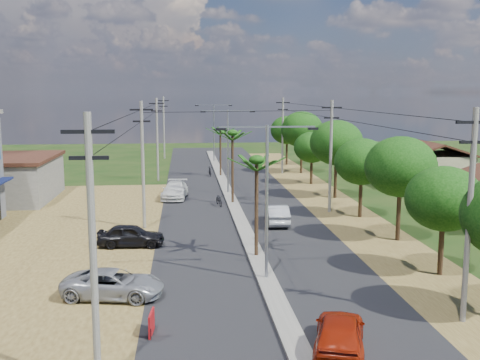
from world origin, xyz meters
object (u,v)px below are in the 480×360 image
(car_silver_mid, at_px, (277,215))
(car_parked_silver, at_px, (113,285))
(car_red_near, at_px, (340,334))
(car_white_far, at_px, (175,191))
(moto_rider_east, at_px, (339,355))
(roadside_sign, at_px, (151,324))
(car_parked_dark, at_px, (131,236))

(car_silver_mid, relative_size, car_parked_silver, 0.92)
(car_silver_mid, xyz_separation_m, car_parked_silver, (-10.08, -14.07, -0.06))
(car_red_near, height_order, car_parked_silver, car_red_near)
(car_red_near, relative_size, car_white_far, 0.88)
(car_red_near, xyz_separation_m, car_parked_silver, (-9.00, 6.63, -0.11))
(car_parked_silver, height_order, moto_rider_east, car_parked_silver)
(car_red_near, xyz_separation_m, roadside_sign, (-7.00, 2.37, -0.29))
(car_red_near, relative_size, car_parked_dark, 1.09)
(car_red_near, distance_m, car_white_far, 32.16)
(roadside_sign, bearing_deg, moto_rider_east, -21.46)
(car_silver_mid, height_order, car_parked_dark, car_silver_mid)
(car_white_far, height_order, car_parked_dark, car_white_far)
(car_parked_silver, relative_size, car_parked_dark, 1.15)
(moto_rider_east, distance_m, roadside_sign, 7.53)
(car_white_far, xyz_separation_m, moto_rider_east, (6.20, -32.55, -0.23))
(car_red_near, relative_size, roadside_sign, 3.91)
(moto_rider_east, relative_size, roadside_sign, 1.67)
(car_white_far, xyz_separation_m, roadside_sign, (-0.50, -29.12, -0.27))
(car_white_far, xyz_separation_m, car_parked_dark, (-2.50, -15.95, -0.04))
(car_parked_dark, xyz_separation_m, roadside_sign, (2.00, -13.17, -0.23))
(roadside_sign, bearing_deg, car_white_far, 94.65)
(car_parked_silver, relative_size, roadside_sign, 4.13)
(car_parked_dark, bearing_deg, car_parked_silver, -176.73)
(car_parked_dark, bearing_deg, car_white_far, -5.64)
(car_silver_mid, bearing_deg, car_parked_dark, 29.91)
(car_red_near, height_order, car_silver_mid, car_red_near)
(car_white_far, relative_size, moto_rider_east, 2.65)
(car_white_far, height_order, moto_rider_east, car_white_far)
(car_silver_mid, bearing_deg, moto_rider_east, 89.18)
(car_silver_mid, distance_m, car_parked_dark, 11.33)
(car_white_far, distance_m, car_parked_silver, 24.99)
(car_silver_mid, xyz_separation_m, car_white_far, (-7.58, 10.79, 0.02))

